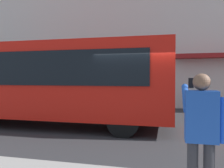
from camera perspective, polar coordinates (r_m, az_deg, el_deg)
ground_plane at (r=7.88m, az=6.70°, el=-11.61°), size 60.00×60.00×0.00m
building_facade_far at (r=15.04m, az=10.06°, el=17.73°), size 28.00×1.55×12.00m
red_bus at (r=8.99m, az=-15.13°, el=0.80°), size 9.05×2.54×3.08m
pedestrian_photographer at (r=3.24m, az=21.18°, el=-10.19°), size 0.53×0.52×1.70m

